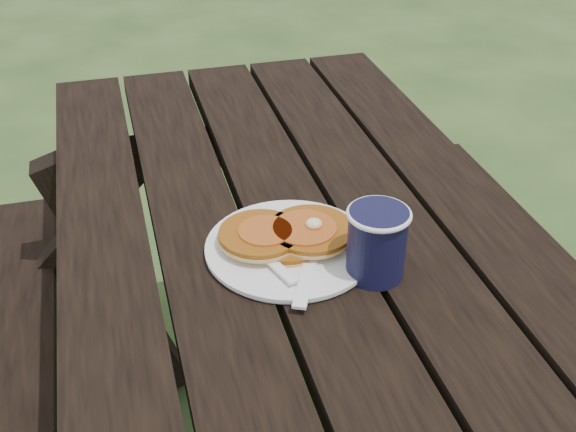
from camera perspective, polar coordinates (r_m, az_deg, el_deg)
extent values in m
cube|color=black|center=(1.03, 3.58, -7.58)|extent=(0.75, 1.80, 0.04)
cylinder|color=white|center=(1.11, 0.17, -2.57)|extent=(0.27, 0.27, 0.01)
cylinder|color=#9F5512|center=(1.11, -0.22, -1.86)|extent=(0.13, 0.13, 0.01)
cylinder|color=#9F5512|center=(1.10, -2.24, -1.48)|extent=(0.13, 0.13, 0.01)
cylinder|color=#9F5512|center=(1.10, 1.84, -1.15)|extent=(0.13, 0.13, 0.01)
cylinder|color=#9B4516|center=(1.10, 1.33, -0.89)|extent=(0.10, 0.10, 0.00)
ellipsoid|color=#F4E59E|center=(1.10, 2.06, -0.61)|extent=(0.03, 0.03, 0.02)
cube|color=white|center=(1.05, 1.65, -4.15)|extent=(0.09, 0.17, 0.00)
cylinder|color=black|center=(1.04, 7.02, -2.16)|extent=(0.08, 0.08, 0.11)
torus|color=white|center=(1.01, 7.22, 0.16)|extent=(0.09, 0.09, 0.01)
cylinder|color=black|center=(1.01, 7.21, 0.07)|extent=(0.07, 0.07, 0.01)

